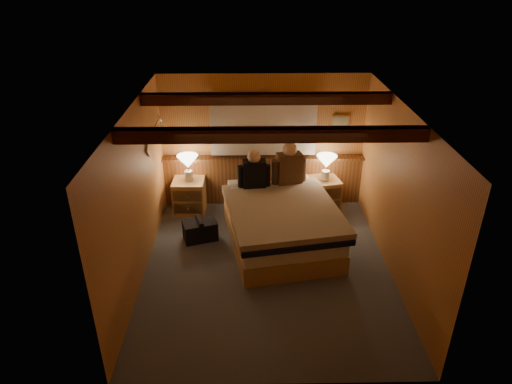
{
  "coord_description": "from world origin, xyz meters",
  "views": [
    {
      "loc": [
        -0.27,
        -5.53,
        4.12
      ],
      "look_at": [
        -0.16,
        0.4,
        1.06
      ],
      "focal_mm": 32.0,
      "sensor_mm": 36.0,
      "label": 1
    }
  ],
  "objects_px": {
    "duffel_bag": "(200,230)",
    "nightstand_left": "(189,196)",
    "bed": "(281,223)",
    "person_left": "(254,172)",
    "lamp_right": "(326,163)",
    "lamp_left": "(188,163)",
    "nightstand_right": "(322,195)",
    "person_right": "(289,166)"
  },
  "relations": [
    {
      "from": "nightstand_left",
      "to": "duffel_bag",
      "type": "relative_size",
      "value": 1.01
    },
    {
      "from": "nightstand_left",
      "to": "duffel_bag",
      "type": "xyz_separation_m",
      "value": [
        0.27,
        -0.94,
        -0.14
      ]
    },
    {
      "from": "person_right",
      "to": "duffel_bag",
      "type": "relative_size",
      "value": 1.23
    },
    {
      "from": "bed",
      "to": "lamp_left",
      "type": "distance_m",
      "value": 1.99
    },
    {
      "from": "nightstand_right",
      "to": "lamp_left",
      "type": "relative_size",
      "value": 1.37
    },
    {
      "from": "bed",
      "to": "duffel_bag",
      "type": "relative_size",
      "value": 3.9
    },
    {
      "from": "person_right",
      "to": "duffel_bag",
      "type": "distance_m",
      "value": 1.82
    },
    {
      "from": "person_left",
      "to": "duffel_bag",
      "type": "distance_m",
      "value": 1.3
    },
    {
      "from": "nightstand_left",
      "to": "nightstand_right",
      "type": "height_order",
      "value": "nightstand_right"
    },
    {
      "from": "person_left",
      "to": "bed",
      "type": "bearing_deg",
      "value": -61.98
    },
    {
      "from": "lamp_right",
      "to": "duffel_bag",
      "type": "relative_size",
      "value": 0.77
    },
    {
      "from": "bed",
      "to": "lamp_right",
      "type": "distance_m",
      "value": 1.47
    },
    {
      "from": "lamp_left",
      "to": "duffel_bag",
      "type": "xyz_separation_m",
      "value": [
        0.26,
        -0.95,
        -0.77
      ]
    },
    {
      "from": "bed",
      "to": "person_left",
      "type": "relative_size",
      "value": 3.54
    },
    {
      "from": "lamp_right",
      "to": "duffel_bag",
      "type": "distance_m",
      "value": 2.46
    },
    {
      "from": "nightstand_right",
      "to": "bed",
      "type": "bearing_deg",
      "value": -139.1
    },
    {
      "from": "lamp_left",
      "to": "nightstand_left",
      "type": "bearing_deg",
      "value": -140.8
    },
    {
      "from": "lamp_left",
      "to": "person_right",
      "type": "xyz_separation_m",
      "value": [
        1.73,
        -0.32,
        0.07
      ]
    },
    {
      "from": "duffel_bag",
      "to": "nightstand_left",
      "type": "bearing_deg",
      "value": 88.65
    },
    {
      "from": "bed",
      "to": "nightstand_left",
      "type": "distance_m",
      "value": 1.91
    },
    {
      "from": "nightstand_right",
      "to": "person_right",
      "type": "bearing_deg",
      "value": -166.77
    },
    {
      "from": "person_left",
      "to": "lamp_left",
      "type": "bearing_deg",
      "value": 152.79
    },
    {
      "from": "bed",
      "to": "lamp_right",
      "type": "height_order",
      "value": "lamp_right"
    },
    {
      "from": "duffel_bag",
      "to": "nightstand_right",
      "type": "bearing_deg",
      "value": 6.39
    },
    {
      "from": "person_left",
      "to": "nightstand_left",
      "type": "bearing_deg",
      "value": 153.58
    },
    {
      "from": "lamp_right",
      "to": "person_right",
      "type": "height_order",
      "value": "person_right"
    },
    {
      "from": "lamp_left",
      "to": "person_right",
      "type": "distance_m",
      "value": 1.77
    },
    {
      "from": "nightstand_left",
      "to": "duffel_bag",
      "type": "distance_m",
      "value": 0.99
    },
    {
      "from": "nightstand_right",
      "to": "nightstand_left",
      "type": "bearing_deg",
      "value": 167.92
    },
    {
      "from": "lamp_right",
      "to": "nightstand_right",
      "type": "bearing_deg",
      "value": 140.0
    },
    {
      "from": "lamp_left",
      "to": "bed",
      "type": "bearing_deg",
      "value": -35.28
    },
    {
      "from": "lamp_right",
      "to": "person_right",
      "type": "relative_size",
      "value": 0.63
    },
    {
      "from": "duffel_bag",
      "to": "lamp_left",
      "type": "bearing_deg",
      "value": 87.61
    },
    {
      "from": "bed",
      "to": "lamp_left",
      "type": "bearing_deg",
      "value": 134.72
    },
    {
      "from": "nightstand_left",
      "to": "person_right",
      "type": "relative_size",
      "value": 0.82
    },
    {
      "from": "nightstand_right",
      "to": "person_left",
      "type": "distance_m",
      "value": 1.47
    },
    {
      "from": "duffel_bag",
      "to": "person_left",
      "type": "bearing_deg",
      "value": 11.26
    },
    {
      "from": "nightstand_left",
      "to": "person_right",
      "type": "height_order",
      "value": "person_right"
    },
    {
      "from": "person_right",
      "to": "duffel_bag",
      "type": "height_order",
      "value": "person_right"
    },
    {
      "from": "nightstand_left",
      "to": "duffel_bag",
      "type": "height_order",
      "value": "nightstand_left"
    },
    {
      "from": "lamp_right",
      "to": "person_left",
      "type": "height_order",
      "value": "person_left"
    },
    {
      "from": "lamp_right",
      "to": "duffel_bag",
      "type": "bearing_deg",
      "value": -157.03
    }
  ]
}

